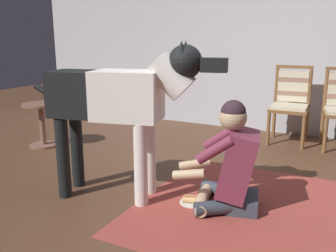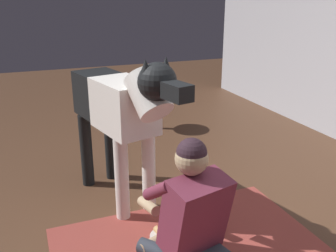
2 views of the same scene
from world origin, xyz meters
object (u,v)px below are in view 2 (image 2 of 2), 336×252
large_dog (121,109)px  round_side_table (148,104)px  person_sitting_on_floor (190,213)px  hot_dog_on_plate (165,234)px

large_dog → round_side_table: 1.97m
person_sitting_on_floor → hot_dog_on_plate: size_ratio=4.00×
hot_dog_on_plate → round_side_table: bearing=164.4°
person_sitting_on_floor → hot_dog_on_plate: 0.45m
round_side_table → hot_dog_on_plate: bearing=-15.6°
person_sitting_on_floor → round_side_table: person_sitting_on_floor is taller
large_dog → round_side_table: size_ratio=2.96×
large_dog → hot_dog_on_plate: large_dog is taller
large_dog → hot_dog_on_plate: (0.60, 0.14, -0.81)m
person_sitting_on_floor → large_dog: large_dog is taller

